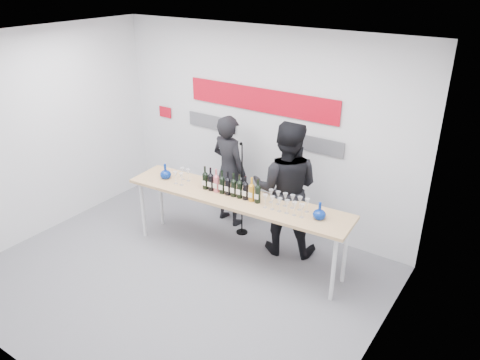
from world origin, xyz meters
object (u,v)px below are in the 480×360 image
(presenter_right, at_px, (286,189))
(tasting_table, at_px, (236,201))
(presenter_left, at_px, (229,170))
(mic_stand, at_px, (242,207))

(presenter_right, bearing_deg, tasting_table, 30.77)
(tasting_table, height_order, presenter_left, presenter_left)
(tasting_table, height_order, presenter_right, presenter_right)
(presenter_right, bearing_deg, presenter_left, -32.37)
(presenter_left, distance_m, presenter_right, 1.15)
(tasting_table, xyz_separation_m, presenter_right, (0.45, 0.55, 0.08))
(presenter_left, height_order, mic_stand, presenter_left)
(presenter_left, bearing_deg, mic_stand, 161.61)
(presenter_left, xyz_separation_m, mic_stand, (0.38, -0.21, -0.42))
(mic_stand, bearing_deg, presenter_right, 4.40)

